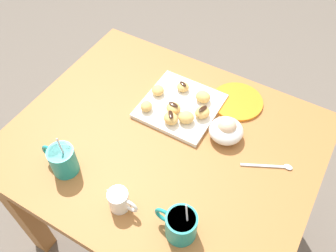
% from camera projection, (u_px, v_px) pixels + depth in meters
% --- Properties ---
extents(ground_plane, '(8.00, 8.00, 0.00)m').
position_uv_depth(ground_plane, '(165.00, 226.00, 1.76)').
color(ground_plane, '#665B51').
extents(dining_table, '(1.01, 0.83, 0.71)m').
position_uv_depth(dining_table, '(163.00, 161.00, 1.31)').
color(dining_table, '#A36633').
rests_on(dining_table, ground_plane).
extents(pastry_plate_square, '(0.26, 0.26, 0.02)m').
position_uv_depth(pastry_plate_square, '(180.00, 106.00, 1.29)').
color(pastry_plate_square, white).
rests_on(pastry_plate_square, dining_table).
extents(coffee_mug_teal_left, '(0.13, 0.09, 0.14)m').
position_uv_depth(coffee_mug_teal_left, '(180.00, 225.00, 0.97)').
color(coffee_mug_teal_left, teal).
rests_on(coffee_mug_teal_left, dining_table).
extents(coffee_mug_teal_right, '(0.12, 0.08, 0.15)m').
position_uv_depth(coffee_mug_teal_right, '(62.00, 160.00, 1.10)').
color(coffee_mug_teal_right, teal).
rests_on(coffee_mug_teal_right, dining_table).
extents(cream_pitcher_white, '(0.10, 0.06, 0.07)m').
position_uv_depth(cream_pitcher_white, '(119.00, 200.00, 1.03)').
color(cream_pitcher_white, white).
rests_on(cream_pitcher_white, dining_table).
extents(ice_cream_bowl, '(0.11, 0.11, 0.08)m').
position_uv_depth(ice_cream_bowl, '(226.00, 130.00, 1.19)').
color(ice_cream_bowl, white).
rests_on(ice_cream_bowl, dining_table).
extents(saucer_orange_left, '(0.19, 0.19, 0.01)m').
position_uv_depth(saucer_orange_left, '(237.00, 101.00, 1.31)').
color(saucer_orange_left, orange).
rests_on(saucer_orange_left, dining_table).
extents(loose_spoon_near_saucer, '(0.15, 0.08, 0.01)m').
position_uv_depth(loose_spoon_near_saucer, '(273.00, 166.00, 1.14)').
color(loose_spoon_near_saucer, silver).
rests_on(loose_spoon_near_saucer, dining_table).
extents(beignet_0, '(0.06, 0.07, 0.04)m').
position_uv_depth(beignet_0, '(202.00, 112.00, 1.24)').
color(beignet_0, '#E5B260').
rests_on(beignet_0, pastry_plate_square).
extents(chocolate_drizzle_0, '(0.03, 0.04, 0.00)m').
position_uv_depth(chocolate_drizzle_0, '(203.00, 109.00, 1.22)').
color(chocolate_drizzle_0, black).
rests_on(chocolate_drizzle_0, beignet_0).
extents(beignet_1, '(0.06, 0.06, 0.03)m').
position_uv_depth(beignet_1, '(173.00, 108.00, 1.25)').
color(beignet_1, '#E5B260').
rests_on(beignet_1, pastry_plate_square).
extents(chocolate_drizzle_1, '(0.04, 0.02, 0.00)m').
position_uv_depth(chocolate_drizzle_1, '(174.00, 105.00, 1.24)').
color(chocolate_drizzle_1, black).
rests_on(chocolate_drizzle_1, beignet_1).
extents(beignet_2, '(0.07, 0.07, 0.04)m').
position_uv_depth(beignet_2, '(186.00, 117.00, 1.22)').
color(beignet_2, '#E5B260').
rests_on(beignet_2, pastry_plate_square).
extents(beignet_3, '(0.05, 0.06, 0.03)m').
position_uv_depth(beignet_3, '(146.00, 106.00, 1.26)').
color(beignet_3, '#E5B260').
rests_on(beignet_3, pastry_plate_square).
extents(beignet_4, '(0.06, 0.06, 0.03)m').
position_uv_depth(beignet_4, '(158.00, 90.00, 1.31)').
color(beignet_4, '#E5B260').
rests_on(beignet_4, pastry_plate_square).
extents(beignet_5, '(0.06, 0.06, 0.04)m').
position_uv_depth(beignet_5, '(203.00, 97.00, 1.28)').
color(beignet_5, '#E5B260').
rests_on(beignet_5, pastry_plate_square).
extents(beignet_6, '(0.07, 0.06, 0.04)m').
position_uv_depth(beignet_6, '(171.00, 119.00, 1.22)').
color(beignet_6, '#E5B260').
rests_on(beignet_6, pastry_plate_square).
extents(chocolate_drizzle_6, '(0.04, 0.04, 0.00)m').
position_uv_depth(chocolate_drizzle_6, '(171.00, 115.00, 1.20)').
color(chocolate_drizzle_6, black).
rests_on(chocolate_drizzle_6, beignet_6).
extents(beignet_7, '(0.05, 0.05, 0.03)m').
position_uv_depth(beignet_7, '(183.00, 87.00, 1.32)').
color(beignet_7, '#E5B260').
rests_on(beignet_7, pastry_plate_square).
extents(chocolate_drizzle_7, '(0.03, 0.02, 0.00)m').
position_uv_depth(chocolate_drizzle_7, '(183.00, 84.00, 1.31)').
color(chocolate_drizzle_7, black).
rests_on(chocolate_drizzle_7, beignet_7).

